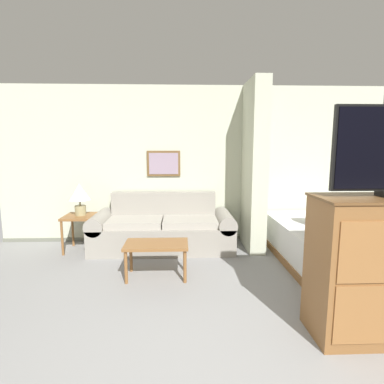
% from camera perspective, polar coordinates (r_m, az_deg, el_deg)
% --- Properties ---
extents(wall_back, '(6.42, 0.16, 2.60)m').
position_cam_1_polar(wall_back, '(5.11, -0.20, 5.12)').
color(wall_back, beige).
rests_on(wall_back, ground_plane).
extents(wall_partition_pillar, '(0.24, 0.82, 2.60)m').
position_cam_1_polar(wall_partition_pillar, '(4.78, 11.74, 4.77)').
color(wall_partition_pillar, beige).
rests_on(wall_partition_pillar, ground_plane).
extents(couch, '(2.22, 0.84, 0.87)m').
position_cam_1_polar(couch, '(4.81, -5.52, -7.03)').
color(couch, gray).
rests_on(couch, ground_plane).
extents(coffee_table, '(0.77, 0.44, 0.44)m').
position_cam_1_polar(coffee_table, '(3.76, -6.78, -10.43)').
color(coffee_table, brown).
rests_on(coffee_table, ground_plane).
extents(side_table, '(0.49, 0.49, 0.56)m').
position_cam_1_polar(side_table, '(4.95, -20.38, -5.12)').
color(side_table, brown).
rests_on(side_table, ground_plane).
extents(table_lamp, '(0.32, 0.32, 0.49)m').
position_cam_1_polar(table_lamp, '(4.88, -20.63, -0.44)').
color(table_lamp, tan).
rests_on(table_lamp, side_table).
extents(bed, '(1.43, 2.09, 0.52)m').
position_cam_1_polar(bed, '(4.67, 25.00, -8.88)').
color(bed, brown).
rests_on(bed, ground_plane).
extents(backpack, '(0.32, 0.23, 0.39)m').
position_cam_1_polar(backpack, '(4.51, 23.47, -3.40)').
color(backpack, black).
rests_on(backpack, bed).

